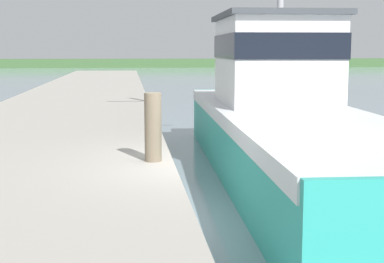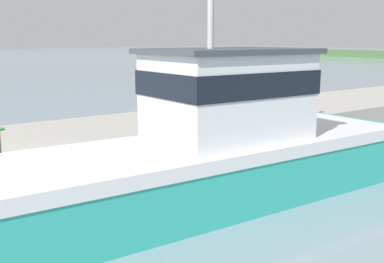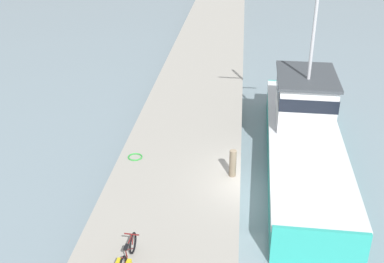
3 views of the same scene
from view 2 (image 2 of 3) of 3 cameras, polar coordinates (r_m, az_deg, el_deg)
name	(u,v)px [view 2 (image 2 of 3)]	position (r m, az deg, el deg)	size (l,w,h in m)	color
ground_plane	(3,216)	(11.07, -21.45, -9.26)	(320.00, 320.00, 0.00)	gray
fishing_boat_main	(197,152)	(10.66, 0.55, -2.47)	(3.35, 15.23, 8.59)	teal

